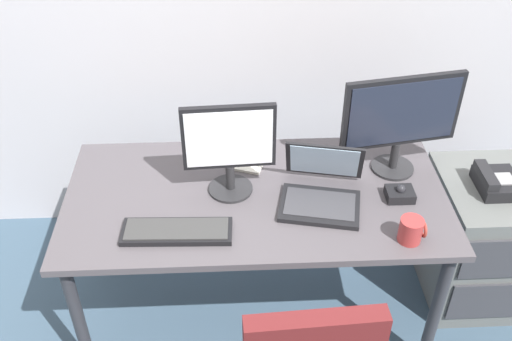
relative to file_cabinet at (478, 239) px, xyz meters
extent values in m
plane|color=#394F62|center=(-1.03, -0.09, -0.32)|extent=(8.00, 8.00, 0.00)
cube|color=#4C474C|center=(-1.03, -0.09, 0.37)|extent=(1.54, 0.77, 0.03)
cylinder|color=#2D2D33|center=(-1.75, -0.42, 0.02)|extent=(0.05, 0.05, 0.67)
cylinder|color=#2D2D33|center=(-0.32, -0.42, 0.02)|extent=(0.05, 0.05, 0.67)
cylinder|color=#2D2D33|center=(-1.75, 0.24, 0.02)|extent=(0.05, 0.05, 0.67)
cylinder|color=#2D2D33|center=(-0.32, 0.24, 0.02)|extent=(0.05, 0.05, 0.67)
cube|color=#5C5F5D|center=(0.00, 0.00, 0.00)|extent=(0.42, 0.52, 0.63)
cube|color=#38383D|center=(0.00, -0.26, 0.14)|extent=(0.38, 0.01, 0.22)
cube|color=#38383D|center=(0.00, -0.26, -0.13)|extent=(0.38, 0.01, 0.22)
cube|color=black|center=(0.00, -0.02, 0.34)|extent=(0.17, 0.20, 0.06)
cube|color=black|center=(-0.06, -0.02, 0.39)|extent=(0.05, 0.18, 0.04)
cube|color=gray|center=(0.02, -0.03, 0.38)|extent=(0.07, 0.08, 0.01)
cylinder|color=#262628|center=(-0.44, 0.05, 0.39)|extent=(0.18, 0.18, 0.01)
cylinder|color=#262628|center=(-0.44, 0.05, 0.46)|extent=(0.04, 0.04, 0.12)
cube|color=black|center=(-0.44, 0.05, 0.67)|extent=(0.49, 0.11, 0.31)
cube|color=#1E2333|center=(-0.44, 0.04, 0.67)|extent=(0.45, 0.08, 0.27)
cylinder|color=#262628|center=(-1.14, -0.06, 0.39)|extent=(0.18, 0.18, 0.01)
cylinder|color=#262628|center=(-1.14, -0.06, 0.45)|extent=(0.04, 0.04, 0.11)
cube|color=black|center=(-1.14, -0.06, 0.65)|extent=(0.36, 0.04, 0.27)
cube|color=white|center=(-1.14, -0.07, 0.65)|extent=(0.33, 0.02, 0.24)
cube|color=black|center=(-1.34, -0.31, 0.40)|extent=(0.41, 0.15, 0.02)
cube|color=#353535|center=(-1.34, -0.31, 0.41)|extent=(0.39, 0.13, 0.01)
cube|color=black|center=(-0.79, -0.19, 0.40)|extent=(0.35, 0.28, 0.02)
cube|color=#38383D|center=(-0.79, -0.19, 0.41)|extent=(0.30, 0.22, 0.00)
cube|color=black|center=(-0.76, -0.04, 0.51)|extent=(0.32, 0.16, 0.21)
cube|color=silver|center=(-0.76, -0.04, 0.51)|extent=(0.28, 0.14, 0.18)
cube|color=black|center=(-0.46, -0.14, 0.41)|extent=(0.11, 0.09, 0.04)
sphere|color=#232328|center=(-0.46, -0.14, 0.43)|extent=(0.04, 0.04, 0.04)
cylinder|color=#A23131|center=(-0.48, -0.38, 0.43)|extent=(0.09, 0.09, 0.10)
torus|color=maroon|center=(-0.44, -0.38, 0.44)|extent=(0.01, 0.06, 0.06)
cube|color=white|center=(-1.05, 0.16, 0.39)|extent=(0.21, 0.24, 0.01)
camera|label=1|loc=(-1.12, -1.90, 1.90)|focal=40.91mm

